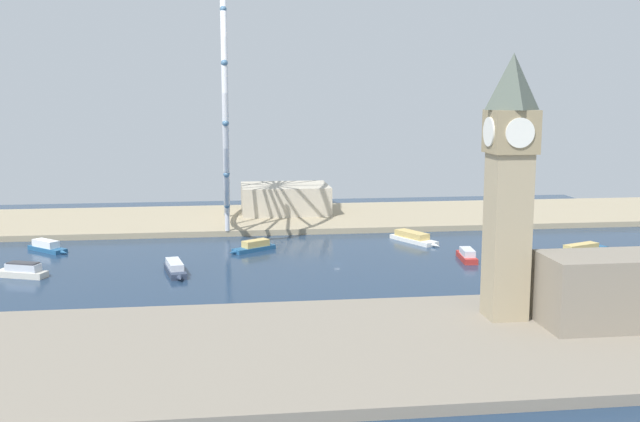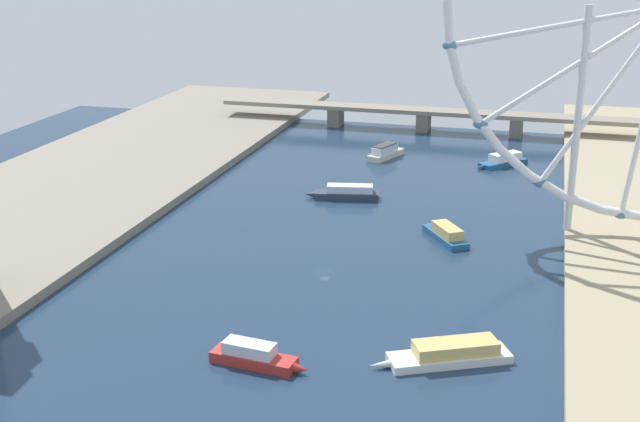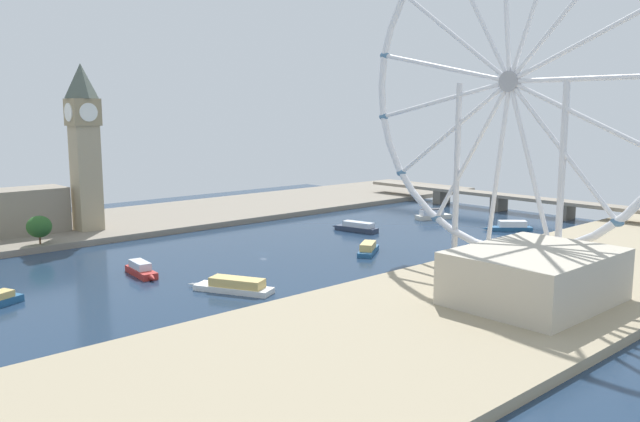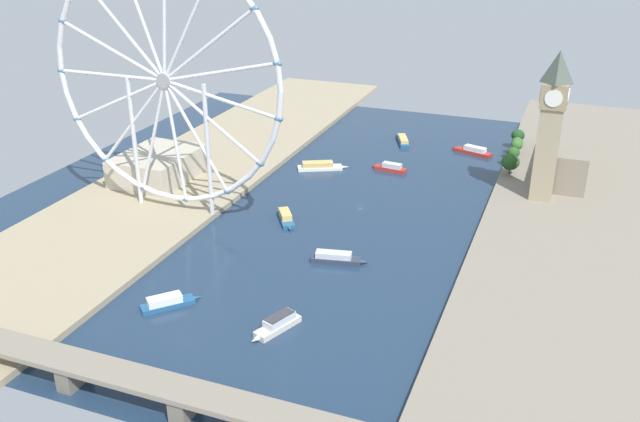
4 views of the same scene
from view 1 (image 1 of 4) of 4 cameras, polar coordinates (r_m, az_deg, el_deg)
name	(u,v)px [view 1 (image 1 of 4)]	position (r m, az deg, el deg)	size (l,w,h in m)	color
ground_plane	(337,263)	(327.53, 1.32, -4.02)	(395.07, 395.07, 0.00)	#1E334C
riverbank_left	(396,346)	(220.79, 5.79, -10.20)	(90.00, 520.00, 3.00)	gray
riverbank_right	(308,218)	(436.69, -0.90, -0.50)	(90.00, 520.00, 3.00)	tan
clock_tower	(509,183)	(239.78, 14.22, 2.10)	(14.77, 14.77, 82.96)	tan
tree_row_embankment	(638,273)	(290.56, 23.07, -4.36)	(12.09, 70.86, 13.06)	#513823
ferris_wheel	(225,94)	(406.06, -7.29, 8.85)	(132.65, 3.20, 136.46)	silver
riverside_hall	(285,199)	(445.31, -2.68, 0.95)	(39.54, 51.32, 16.59)	#BCB29E
tour_boat_0	(628,275)	(322.10, 22.45, -4.55)	(29.92, 13.93, 5.42)	#B22D28
tour_boat_1	(583,249)	(368.85, 19.45, -2.75)	(15.95, 30.55, 4.55)	#235684
tour_boat_2	(467,255)	(339.84, 11.13, -3.33)	(23.81, 7.97, 5.35)	#B22D28
tour_boat_3	(175,269)	(314.09, -10.99, -4.34)	(27.93, 10.95, 5.17)	#2D384C
tour_boat_4	(21,271)	(326.50, -21.84, -4.27)	(13.47, 24.65, 6.16)	beige
tour_boat_5	(254,247)	(353.77, -5.06, -2.72)	(17.27, 22.92, 5.07)	#235684
tour_boat_6	(47,247)	(374.65, -20.10, -2.57)	(20.92, 21.94, 5.20)	#235684
tour_boat_7	(413,238)	(376.44, 7.14, -2.03)	(31.76, 19.71, 5.02)	white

